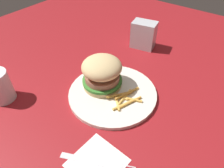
{
  "coord_description": "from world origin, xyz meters",
  "views": [
    {
      "loc": [
        -0.35,
        -0.26,
        0.43
      ],
      "look_at": [
        -0.01,
        0.0,
        0.04
      ],
      "focal_mm": 32.32,
      "sensor_mm": 36.0,
      "label": 1
    }
  ],
  "objects_px": {
    "napkin": "(97,163)",
    "drink_glass": "(0,88)",
    "plate": "(112,93)",
    "fork": "(98,162)",
    "sandwich": "(103,72)",
    "fries_pile": "(125,98)",
    "napkin_dispenser": "(144,35)"
  },
  "relations": [
    {
      "from": "napkin",
      "to": "drink_glass",
      "type": "xyz_separation_m",
      "value": [
        -0.01,
        0.35,
        0.04
      ]
    },
    {
      "from": "plate",
      "to": "napkin",
      "type": "relative_size",
      "value": 2.4
    },
    {
      "from": "plate",
      "to": "fork",
      "type": "relative_size",
      "value": 1.6
    },
    {
      "from": "plate",
      "to": "drink_glass",
      "type": "bearing_deg",
      "value": 129.83
    },
    {
      "from": "sandwich",
      "to": "fork",
      "type": "relative_size",
      "value": 0.73
    },
    {
      "from": "fries_pile",
      "to": "napkin",
      "type": "relative_size",
      "value": 1.08
    },
    {
      "from": "plate",
      "to": "fries_pile",
      "type": "distance_m",
      "value": 0.05
    },
    {
      "from": "sandwich",
      "to": "fries_pile",
      "type": "relative_size",
      "value": 1.02
    },
    {
      "from": "fork",
      "to": "napkin",
      "type": "bearing_deg",
      "value": 114.18
    },
    {
      "from": "sandwich",
      "to": "fries_pile",
      "type": "xyz_separation_m",
      "value": [
        -0.01,
        -0.09,
        -0.04
      ]
    },
    {
      "from": "plate",
      "to": "drink_glass",
      "type": "height_order",
      "value": "drink_glass"
    },
    {
      "from": "fries_pile",
      "to": "drink_glass",
      "type": "xyz_separation_m",
      "value": [
        -0.2,
        0.29,
        0.03
      ]
    },
    {
      "from": "napkin",
      "to": "fork",
      "type": "distance_m",
      "value": 0.0
    },
    {
      "from": "fries_pile",
      "to": "drink_glass",
      "type": "height_order",
      "value": "drink_glass"
    },
    {
      "from": "plate",
      "to": "drink_glass",
      "type": "distance_m",
      "value": 0.32
    },
    {
      "from": "sandwich",
      "to": "fork",
      "type": "xyz_separation_m",
      "value": [
        -0.2,
        -0.15,
        -0.06
      ]
    },
    {
      "from": "sandwich",
      "to": "napkin_dispenser",
      "type": "height_order",
      "value": "sandwich"
    },
    {
      "from": "fries_pile",
      "to": "napkin_dispenser",
      "type": "xyz_separation_m",
      "value": [
        0.3,
        0.12,
        0.03
      ]
    },
    {
      "from": "plate",
      "to": "sandwich",
      "type": "distance_m",
      "value": 0.07
    },
    {
      "from": "fries_pile",
      "to": "napkin",
      "type": "bearing_deg",
      "value": -163.62
    },
    {
      "from": "sandwich",
      "to": "napkin",
      "type": "distance_m",
      "value": 0.26
    },
    {
      "from": "drink_glass",
      "to": "napkin_dispenser",
      "type": "relative_size",
      "value": 0.9
    },
    {
      "from": "fries_pile",
      "to": "drink_glass",
      "type": "distance_m",
      "value": 0.36
    },
    {
      "from": "plate",
      "to": "fries_pile",
      "type": "xyz_separation_m",
      "value": [
        -0.0,
        -0.05,
        0.01
      ]
    },
    {
      "from": "sandwich",
      "to": "napkin",
      "type": "relative_size",
      "value": 1.1
    },
    {
      "from": "plate",
      "to": "napkin_dispenser",
      "type": "distance_m",
      "value": 0.31
    },
    {
      "from": "fries_pile",
      "to": "drink_glass",
      "type": "relative_size",
      "value": 1.27
    },
    {
      "from": "plate",
      "to": "fries_pile",
      "type": "relative_size",
      "value": 2.22
    },
    {
      "from": "napkin",
      "to": "fork",
      "type": "xyz_separation_m",
      "value": [
        0.0,
        -0.0,
        0.0
      ]
    },
    {
      "from": "napkin",
      "to": "napkin_dispenser",
      "type": "xyz_separation_m",
      "value": [
        0.49,
        0.17,
        0.05
      ]
    },
    {
      "from": "drink_glass",
      "to": "sandwich",
      "type": "bearing_deg",
      "value": -43.6
    },
    {
      "from": "fork",
      "to": "drink_glass",
      "type": "distance_m",
      "value": 0.35
    }
  ]
}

